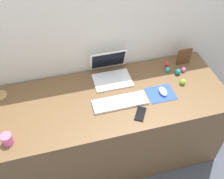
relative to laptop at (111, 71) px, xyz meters
The scene contains 15 objects.
ground_plane 0.83m from the laptop, 109.69° to the right, with size 6.00×6.00×0.00m, color #474C56.
back_wall 0.17m from the laptop, 119.85° to the left, with size 3.05×0.05×1.54m, color silver.
desk 0.49m from the laptop, 109.69° to the right, with size 1.85×0.69×0.74m, color brown.
laptop is the anchor object (origin of this frame).
keyboard 0.31m from the laptop, 91.16° to the right, with size 0.41×0.13×0.02m, color white.
mousepad 0.44m from the laptop, 42.23° to the right, with size 0.21×0.17×0.00m, color blue.
mouse 0.45m from the laptop, 40.90° to the right, with size 0.06×0.10×0.03m, color white.
cell_phone 0.46m from the laptop, 76.86° to the right, with size 0.06×0.13×0.01m, color black.
picture_frame 0.64m from the laptop, ahead, with size 0.12×0.02×0.15m, color brown.
coffee_mug 0.92m from the laptop, 150.88° to the right, with size 0.07×0.07×0.08m, color pink.
toy_figurine_teal 0.56m from the laptop, 12.52° to the right, with size 0.05×0.05×0.05m, color teal.
toy_figurine_lime 0.58m from the laptop, 23.96° to the right, with size 0.04×0.04×0.05m, color #8CDB33.
toy_figurine_cyan 0.48m from the laptop, ahead, with size 0.04×0.04×0.04m, color #28B7CC.
toy_figurine_pink 0.61m from the laptop, ahead, with size 0.04×0.04×0.04m, color pink.
toy_figurine_red 0.48m from the laptop, ahead, with size 0.04×0.04×0.06m.
Camera 1 is at (-0.31, -1.30, 2.21)m, focal length 42.21 mm.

